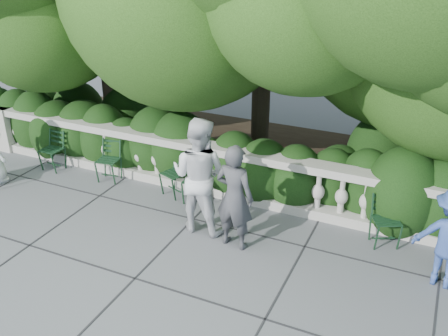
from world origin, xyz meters
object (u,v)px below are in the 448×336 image
at_px(chair_c, 169,197).
at_px(person_woman_grey, 235,197).
at_px(chair_f, 385,250).
at_px(chair_a, 107,184).
at_px(chair_d, 193,206).
at_px(person_casual_man, 199,175).
at_px(chair_b, 50,172).

xyz_separation_m(chair_c, person_woman_grey, (1.73, -0.91, 0.86)).
bearing_deg(chair_f, chair_a, 153.32).
relative_size(chair_a, chair_d, 1.00).
height_order(chair_a, person_woman_grey, person_woman_grey).
relative_size(chair_c, person_casual_man, 0.43).
height_order(chair_b, person_woman_grey, person_woman_grey).
xyz_separation_m(chair_c, chair_d, (0.55, -0.09, 0.00)).
xyz_separation_m(chair_c, person_casual_man, (1.01, -0.68, 0.98)).
distance_m(chair_b, chair_c, 2.81).
xyz_separation_m(chair_b, chair_c, (2.81, 0.09, 0.00)).
bearing_deg(chair_a, person_casual_man, -24.29).
xyz_separation_m(chair_a, chair_f, (5.36, -0.02, 0.00)).
distance_m(chair_a, chair_d, 1.96).
bearing_deg(person_casual_man, chair_a, -15.38).
bearing_deg(person_woman_grey, chair_f, -153.21).
bearing_deg(chair_b, chair_f, 1.74).
relative_size(chair_b, chair_c, 1.00).
distance_m(chair_d, chair_f, 3.40).
distance_m(chair_b, person_casual_man, 3.99).
bearing_deg(chair_a, person_woman_grey, -24.85).
bearing_deg(person_woman_grey, chair_b, -4.58).
height_order(chair_a, chair_b, same).
distance_m(chair_c, chair_d, 0.56).
bearing_deg(chair_c, person_casual_man, -14.27).
xyz_separation_m(person_woman_grey, person_casual_man, (-0.72, 0.23, 0.12)).
height_order(chair_a, chair_c, same).
bearing_deg(person_casual_man, chair_c, -34.28).
relative_size(chair_c, person_woman_grey, 0.49).
relative_size(person_woman_grey, person_casual_man, 0.88).
bearing_deg(chair_d, chair_c, 164.60).
relative_size(chair_b, person_woman_grey, 0.49).
bearing_deg(chair_c, person_woman_grey, -7.97).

